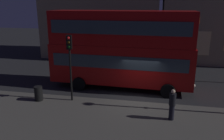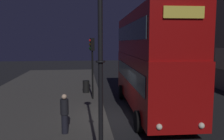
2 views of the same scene
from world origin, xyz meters
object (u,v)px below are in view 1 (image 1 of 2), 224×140
litter_bin (39,93)px  double_decker_bus (121,47)px  pedestrian (172,104)px  traffic_light_near_kerb (70,55)px

litter_bin → double_decker_bus: bearing=37.9°
double_decker_bus → pedestrian: (3.50, -4.70, -2.12)m
double_decker_bus → traffic_light_near_kerb: size_ratio=2.50×
double_decker_bus → litter_bin: bearing=-139.9°
double_decker_bus → traffic_light_near_kerb: bearing=-126.9°
pedestrian → litter_bin: pedestrian is taller
pedestrian → traffic_light_near_kerb: bearing=135.7°
traffic_light_near_kerb → litter_bin: size_ratio=4.45×
litter_bin → pedestrian: bearing=-6.9°
double_decker_bus → litter_bin: 6.53m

